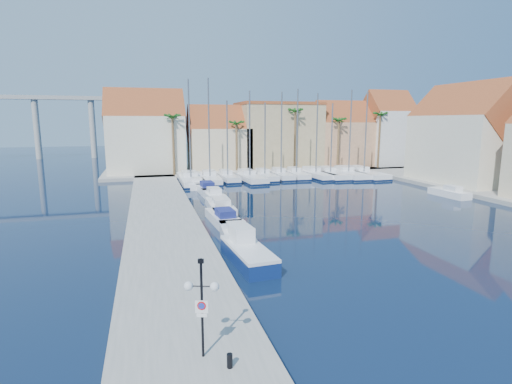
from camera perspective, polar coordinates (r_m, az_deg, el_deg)
ground at (r=24.94m, az=10.08°, el=-10.75°), size 260.00×260.00×0.00m
quay_west at (r=35.51m, az=-13.05°, el=-4.09°), size 6.00×77.00×0.50m
shore_north at (r=72.37m, az=0.83°, el=3.36°), size 54.00×16.00×0.50m
lamp_post at (r=14.46m, az=-7.78°, el=-14.13°), size 1.20×0.63×3.68m
bollard at (r=14.82m, az=-3.78°, el=-22.92°), size 0.20×0.20×0.51m
fishing_boat at (r=25.41m, az=-1.27°, el=-8.53°), size 2.44×6.06×2.07m
motorboat_west_0 at (r=29.92m, az=-2.78°, el=-6.00°), size 2.55×6.55×1.40m
motorboat_west_1 at (r=34.77m, az=-4.65°, el=-3.72°), size 2.33×6.24×1.40m
motorboat_west_2 at (r=39.62m, az=-5.12°, el=-2.00°), size 2.39×6.88×1.40m
motorboat_west_3 at (r=45.66m, az=-6.12°, el=-0.39°), size 2.12×6.00×1.40m
motorboat_west_4 at (r=50.33m, az=-7.11°, el=0.57°), size 2.37×6.52×1.40m
motorboat_west_5 at (r=53.97m, az=-8.47°, el=1.19°), size 2.31×5.71×1.40m
motorboat_west_6 at (r=59.60m, az=-8.66°, el=2.03°), size 2.32×5.95×1.40m
motorboat_east_1 at (r=52.06m, az=25.93°, el=-0.06°), size 1.96×5.25×1.40m
sailboat_0 at (r=57.64m, az=-9.35°, el=1.81°), size 3.10×11.56×14.38m
sailboat_1 at (r=58.39m, az=-6.65°, el=2.01°), size 3.16×10.11×14.64m
sailboat_2 at (r=59.32m, az=-4.17°, el=2.18°), size 2.57×8.23×11.63m
sailboat_3 at (r=59.11m, az=-1.07°, el=2.15°), size 3.38×10.54×13.01m
sailboat_4 at (r=60.52m, az=1.13°, el=2.35°), size 2.33×8.35×11.41m
sailboat_5 at (r=61.65m, az=3.45°, el=2.51°), size 2.21×8.27×13.02m
sailboat_6 at (r=62.52m, az=5.66°, el=2.59°), size 2.57×8.41×13.51m
sailboat_7 at (r=63.30m, az=8.28°, el=2.58°), size 3.43×10.30×12.88m
sailboat_8 at (r=63.82m, az=10.36°, el=2.56°), size 2.90×10.43×11.40m
sailboat_9 at (r=65.01m, az=12.83°, el=2.62°), size 3.54×11.29×13.46m
sailboat_10 at (r=65.73m, az=14.84°, el=2.61°), size 3.57×11.63×13.14m
building_0 at (r=67.97m, az=-15.46°, el=7.86°), size 12.30×9.00×13.50m
building_1 at (r=69.13m, az=-5.34°, el=7.20°), size 10.30×8.00×11.00m
building_2 at (r=72.80m, az=3.13°, el=8.13°), size 14.20×10.20×11.50m
building_3 at (r=76.61m, az=11.99°, el=7.73°), size 10.30×8.00×12.00m
building_4 at (r=80.28m, az=18.12°, el=8.35°), size 8.30×8.00×14.00m
building_6 at (r=61.74m, az=27.90°, el=6.86°), size 9.00×14.30×13.50m
palm_0 at (r=63.08m, az=-11.85°, el=10.18°), size 2.60×2.60×10.15m
palm_1 at (r=64.54m, az=-2.81°, el=9.54°), size 2.60×2.60×9.15m
palm_2 at (r=67.46m, az=5.65°, el=11.13°), size 2.60×2.60×11.15m
palm_3 at (r=70.73m, az=11.77°, el=9.78°), size 2.60×2.60×9.65m
palm_4 at (r=74.72m, az=17.35°, el=10.27°), size 2.60×2.60×10.65m
viaduct at (r=106.89m, az=-31.66°, el=9.45°), size 48.00×2.20×14.45m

